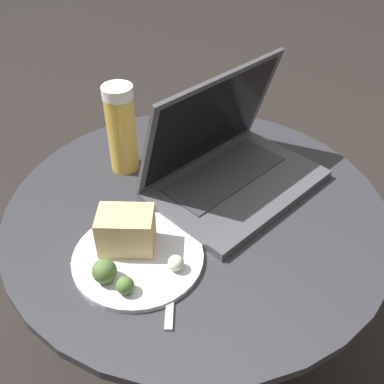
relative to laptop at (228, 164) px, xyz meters
The scene contains 7 objects.
ground_plane 0.55m from the laptop, 166.94° to the right, with size 6.00×6.00×0.00m, color black.
table 0.21m from the laptop, 166.94° to the right, with size 0.74×0.74×0.49m.
napkin 0.28m from the laptop, 169.49° to the right, with size 0.17×0.14×0.00m.
laptop is the anchor object (origin of this frame).
beer_glass 0.23m from the laptop, 130.34° to the left, with size 0.06×0.06×0.19m.
snack_plate 0.27m from the laptop, 165.17° to the right, with size 0.22×0.22×0.08m.
fork 0.26m from the laptop, 148.84° to the right, with size 0.13×0.17×0.01m.
Camera 1 is at (-0.38, -0.54, 1.07)m, focal length 42.00 mm.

